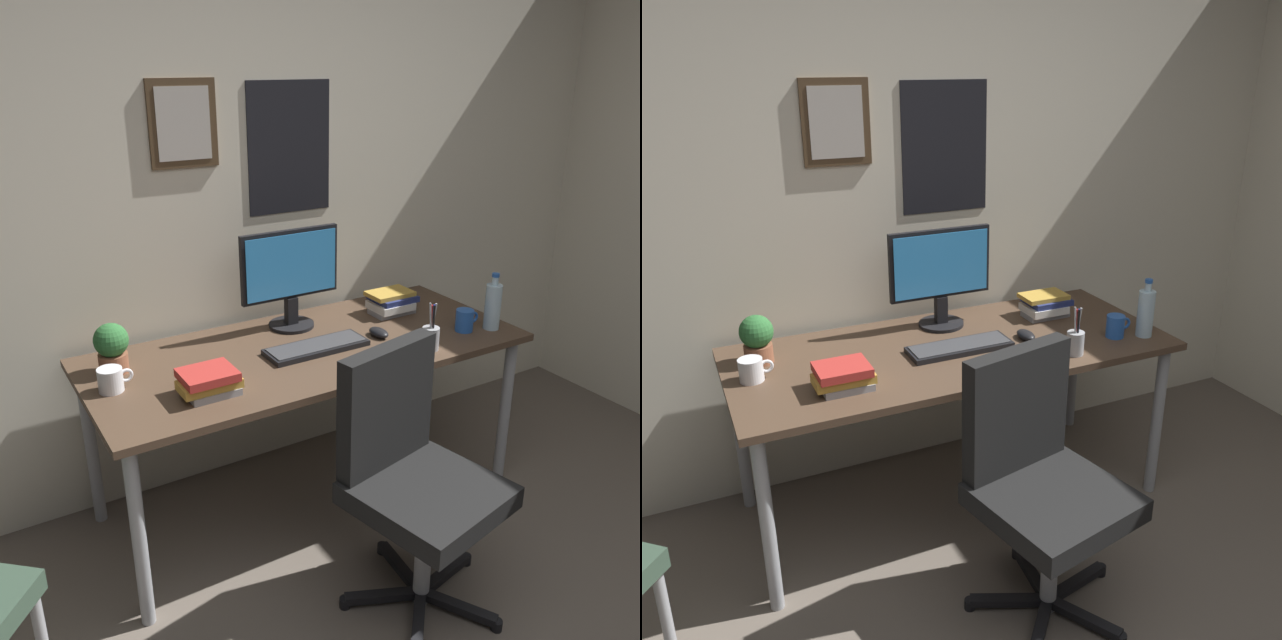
{
  "view_description": "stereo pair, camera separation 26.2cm",
  "coord_description": "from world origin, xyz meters",
  "views": [
    {
      "loc": [
        -1.11,
        -0.51,
        1.85
      ],
      "look_at": [
        0.14,
        1.58,
        0.89
      ],
      "focal_mm": 37.56,
      "sensor_mm": 36.0,
      "label": 1
    },
    {
      "loc": [
        -0.88,
        -0.63,
        1.85
      ],
      "look_at": [
        0.14,
        1.58,
        0.89
      ],
      "focal_mm": 37.56,
      "sensor_mm": 36.0,
      "label": 2
    }
  ],
  "objects": [
    {
      "name": "computer_mouse",
      "position": [
        0.46,
        1.62,
        0.76
      ],
      "size": [
        0.06,
        0.11,
        0.04
      ],
      "color": "black",
      "rests_on": "desk"
    },
    {
      "name": "pen_cup",
      "position": [
        0.56,
        1.4,
        0.8
      ],
      "size": [
        0.07,
        0.07,
        0.2
      ],
      "color": "#9EA0A5",
      "rests_on": "desk"
    },
    {
      "name": "desk",
      "position": [
        0.14,
        1.68,
        0.68
      ],
      "size": [
        1.81,
        0.78,
        0.74
      ],
      "color": "#4C3828",
      "rests_on": "ground_plane"
    },
    {
      "name": "book_stack_left",
      "position": [
        0.68,
        1.82,
        0.8
      ],
      "size": [
        0.21,
        0.17,
        0.1
      ],
      "color": "gray",
      "rests_on": "desk"
    },
    {
      "name": "wall_back",
      "position": [
        0.0,
        2.15,
        1.3
      ],
      "size": [
        4.4,
        0.1,
        2.6
      ],
      "color": "beige",
      "rests_on": "ground_plane"
    },
    {
      "name": "potted_plant",
      "position": [
        -0.6,
        1.85,
        0.85
      ],
      "size": [
        0.13,
        0.13,
        0.2
      ],
      "color": "brown",
      "rests_on": "desk"
    },
    {
      "name": "coffee_mug_far",
      "position": [
        0.82,
        1.48,
        0.79
      ],
      "size": [
        0.12,
        0.08,
        0.1
      ],
      "color": "#2659B2",
      "rests_on": "desk"
    },
    {
      "name": "coffee_mug_near",
      "position": [
        -0.65,
        1.7,
        0.79
      ],
      "size": [
        0.13,
        0.09,
        0.09
      ],
      "color": "white",
      "rests_on": "desk"
    },
    {
      "name": "book_stack_right",
      "position": [
        -0.36,
        1.49,
        0.79
      ],
      "size": [
        0.21,
        0.16,
        0.09
      ],
      "color": "gray",
      "rests_on": "desk"
    },
    {
      "name": "water_bottle",
      "position": [
        0.93,
        1.44,
        0.85
      ],
      "size": [
        0.07,
        0.07,
        0.25
      ],
      "color": "silver",
      "rests_on": "desk"
    },
    {
      "name": "keyboard",
      "position": [
        0.16,
        1.63,
        0.76
      ],
      "size": [
        0.43,
        0.15,
        0.03
      ],
      "color": "black",
      "rests_on": "desk"
    },
    {
      "name": "office_chair",
      "position": [
        0.17,
        1.01,
        0.53
      ],
      "size": [
        0.58,
        0.57,
        0.95
      ],
      "color": "black",
      "rests_on": "ground_plane"
    },
    {
      "name": "monitor",
      "position": [
        0.2,
        1.91,
        0.98
      ],
      "size": [
        0.46,
        0.2,
        0.43
      ],
      "color": "black",
      "rests_on": "desk"
    }
  ]
}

